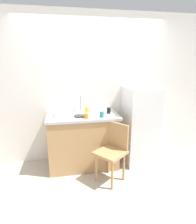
% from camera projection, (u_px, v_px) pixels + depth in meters
% --- Properties ---
extents(ground_plane, '(8.00, 8.00, 0.00)m').
position_uv_depth(ground_plane, '(102.00, 186.00, 2.78)').
color(ground_plane, '#BCB2A3').
extents(back_wall, '(4.80, 0.10, 2.62)m').
position_uv_depth(back_wall, '(92.00, 89.00, 3.39)').
color(back_wall, white).
rests_on(back_wall, ground_plane).
extents(cabinet_base, '(1.15, 0.60, 0.89)m').
position_uv_depth(cabinet_base, '(83.00, 142.00, 3.25)').
color(cabinet_base, tan).
rests_on(cabinet_base, ground_plane).
extents(countertop, '(1.19, 0.64, 0.04)m').
position_uv_depth(countertop, '(83.00, 116.00, 3.13)').
color(countertop, '#B7B7BC').
rests_on(countertop, cabinet_base).
extents(faucet, '(0.02, 0.02, 0.29)m').
position_uv_depth(faucet, '(81.00, 103.00, 3.32)').
color(faucet, '#B7B7BC').
rests_on(faucet, countertop).
extents(refrigerator, '(0.54, 0.61, 1.37)m').
position_uv_depth(refrigerator, '(140.00, 125.00, 3.36)').
color(refrigerator, white).
rests_on(refrigerator, ground_plane).
extents(chair, '(0.56, 0.56, 0.89)m').
position_uv_depth(chair, '(113.00, 150.00, 2.84)').
color(chair, tan).
rests_on(chair, ground_plane).
extents(dish_tray, '(0.28, 0.20, 0.05)m').
position_uv_depth(dish_tray, '(63.00, 113.00, 3.11)').
color(dish_tray, white).
rests_on(dish_tray, countertop).
extents(hotplate, '(0.17, 0.17, 0.02)m').
position_uv_depth(hotplate, '(79.00, 116.00, 3.02)').
color(hotplate, '#2D2D2D').
rests_on(hotplate, countertop).
extents(cup_orange, '(0.08, 0.08, 0.08)m').
position_uv_depth(cup_orange, '(86.00, 116.00, 2.92)').
color(cup_orange, orange).
rests_on(cup_orange, countertop).
extents(cup_teal, '(0.07, 0.07, 0.09)m').
position_uv_depth(cup_teal, '(102.00, 114.00, 2.98)').
color(cup_teal, teal).
rests_on(cup_teal, countertop).
extents(cup_yellow, '(0.07, 0.07, 0.09)m').
position_uv_depth(cup_yellow, '(87.00, 110.00, 3.29)').
color(cup_yellow, yellow).
rests_on(cup_yellow, countertop).
extents(cup_black, '(0.07, 0.07, 0.10)m').
position_uv_depth(cup_black, '(109.00, 111.00, 3.20)').
color(cup_black, black).
rests_on(cup_black, countertop).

